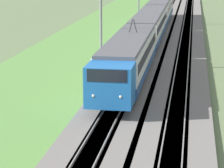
{
  "coord_description": "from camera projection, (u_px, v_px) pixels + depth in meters",
  "views": [
    {
      "loc": [
        -6.72,
        -4.86,
        9.89
      ],
      "look_at": [
        25.02,
        0.0,
        2.13
      ],
      "focal_mm": 85.0,
      "sensor_mm": 36.0,
      "label": 1
    }
  ],
  "objects": [
    {
      "name": "ballast_main",
      "position": [
        147.0,
        48.0,
        57.51
      ],
      "size": [
        240.0,
        4.4,
        0.3
      ],
      "color": "slate",
      "rests_on": "ground"
    },
    {
      "name": "ballast_adjacent",
      "position": [
        184.0,
        49.0,
        56.91
      ],
      "size": [
        240.0,
        4.4,
        0.3
      ],
      "color": "slate",
      "rests_on": "ground"
    },
    {
      "name": "track_main",
      "position": [
        147.0,
        48.0,
        57.5
      ],
      "size": [
        240.0,
        1.57,
        0.45
      ],
      "color": "#4C4238",
      "rests_on": "ground"
    },
    {
      "name": "track_adjacent",
      "position": [
        184.0,
        49.0,
        56.91
      ],
      "size": [
        240.0,
        1.57,
        0.45
      ],
      "color": "#4C4238",
      "rests_on": "ground"
    },
    {
      "name": "grass_verge",
      "position": [
        93.0,
        48.0,
        58.4
      ],
      "size": [
        240.0,
        13.75,
        0.12
      ],
      "color": "#5B8E42",
      "rests_on": "ground"
    },
    {
      "name": "passenger_train",
      "position": [
        149.0,
        26.0,
        59.83
      ],
      "size": [
        59.23,
        2.99,
        4.86
      ],
      "rotation": [
        0.0,
        0.0,
        3.14
      ],
      "color": "blue",
      "rests_on": "ground"
    },
    {
      "name": "catenary_mast_mid",
      "position": [
        102.0,
        23.0,
        45.75
      ],
      "size": [
        0.22,
        2.56,
        8.22
      ],
      "color": "slate",
      "rests_on": "ground"
    }
  ]
}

